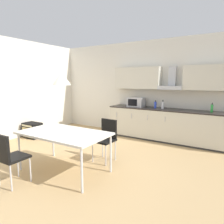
# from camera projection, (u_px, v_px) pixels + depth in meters

# --- Properties ---
(ground_plane) EXTENTS (8.50, 8.49, 0.02)m
(ground_plane) POSITION_uv_depth(u_px,v_px,m) (81.00, 165.00, 4.04)
(ground_plane) COLOR tan
(wall_back) EXTENTS (6.80, 0.10, 2.85)m
(wall_back) POSITION_uv_depth(u_px,v_px,m) (140.00, 89.00, 6.23)
(wall_back) COLOR silver
(wall_back) RESTS_ON ground_plane
(kitchen_counter) EXTENTS (3.44, 0.65, 0.90)m
(kitchen_counter) POSITION_uv_depth(u_px,v_px,m) (168.00, 125.00, 5.55)
(kitchen_counter) COLOR #333333
(kitchen_counter) RESTS_ON ground_plane
(backsplash_tile) EXTENTS (3.42, 0.02, 0.50)m
(backsplash_tile) POSITION_uv_depth(u_px,v_px,m) (172.00, 99.00, 5.69)
(backsplash_tile) COLOR silver
(backsplash_tile) RESTS_ON kitchen_counter
(upper_wall_cabinets) EXTENTS (3.42, 0.40, 0.63)m
(upper_wall_cabinets) POSITION_uv_depth(u_px,v_px,m) (172.00, 78.00, 5.47)
(upper_wall_cabinets) COLOR beige
(microwave) EXTENTS (0.48, 0.35, 0.28)m
(microwave) POSITION_uv_depth(u_px,v_px,m) (136.00, 102.00, 5.96)
(microwave) COLOR #ADADB2
(microwave) RESTS_ON kitchen_counter
(bottle_white) EXTENTS (0.07, 0.07, 0.24)m
(bottle_white) POSITION_uv_depth(u_px,v_px,m) (163.00, 105.00, 5.54)
(bottle_white) COLOR white
(bottle_white) RESTS_ON kitchen_counter
(bottle_blue) EXTENTS (0.07, 0.07, 0.22)m
(bottle_blue) POSITION_uv_depth(u_px,v_px,m) (155.00, 105.00, 5.66)
(bottle_blue) COLOR blue
(bottle_blue) RESTS_ON kitchen_counter
(bottle_green) EXTENTS (0.06, 0.06, 0.23)m
(bottle_green) POSITION_uv_depth(u_px,v_px,m) (212.00, 108.00, 4.92)
(bottle_green) COLOR green
(bottle_green) RESTS_ON kitchen_counter
(dining_table) EXTENTS (1.63, 0.94, 0.75)m
(dining_table) POSITION_uv_depth(u_px,v_px,m) (64.00, 134.00, 3.64)
(dining_table) COLOR silver
(dining_table) RESTS_ON ground_plane
(chair_far_right) EXTENTS (0.42, 0.42, 0.87)m
(chair_far_right) POSITION_uv_depth(u_px,v_px,m) (106.00, 136.00, 4.19)
(chair_far_right) COLOR black
(chair_far_right) RESTS_ON ground_plane
(chair_near_left) EXTENTS (0.40, 0.40, 0.87)m
(chair_near_left) POSITION_uv_depth(u_px,v_px,m) (8.00, 154.00, 3.14)
(chair_near_left) COLOR black
(chair_near_left) RESTS_ON ground_plane
(guitar_amp) EXTENTS (0.52, 0.37, 0.44)m
(guitar_amp) POSITION_uv_depth(u_px,v_px,m) (32.00, 130.00, 5.91)
(guitar_amp) COLOR black
(guitar_amp) RESTS_ON ground_plane
(pendant_lamp) EXTENTS (0.32, 0.32, 0.22)m
(pendant_lamp) POSITION_uv_depth(u_px,v_px,m) (62.00, 79.00, 3.48)
(pendant_lamp) COLOR silver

